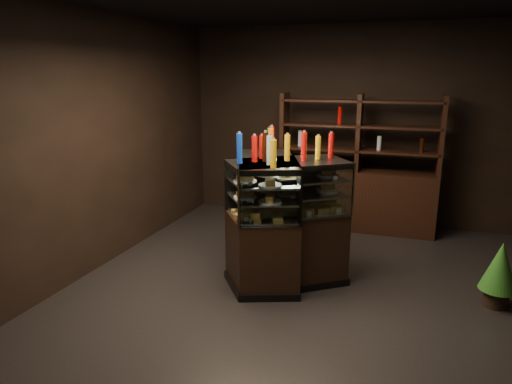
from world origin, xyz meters
TOP-DOWN VIEW (x-y plane):
  - ground at (0.00, 0.00)m, footprint 5.00×5.00m
  - room_shell at (0.00, 0.00)m, footprint 5.02×5.02m
  - display_case at (-0.38, -0.01)m, footprint 1.48×1.42m
  - food_display at (-0.38, -0.01)m, footprint 1.07×1.17m
  - bottles_top at (-0.38, -0.01)m, footprint 0.91×1.03m
  - potted_conifer at (1.90, 0.12)m, footprint 0.36×0.36m
  - back_shelving at (0.23, 2.05)m, footprint 2.29×0.47m

SIDE VIEW (x-z plane):
  - ground at x=0.00m, z-range 0.00..0.00m
  - potted_conifer at x=1.90m, z-range 0.06..0.83m
  - display_case at x=-0.38m, z-range -0.23..1.17m
  - back_shelving at x=0.23m, z-range -0.39..1.61m
  - food_display at x=-0.38m, z-range 0.81..1.24m
  - bottles_top at x=-0.38m, z-range 1.38..1.68m
  - room_shell at x=0.00m, z-range 0.44..3.45m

